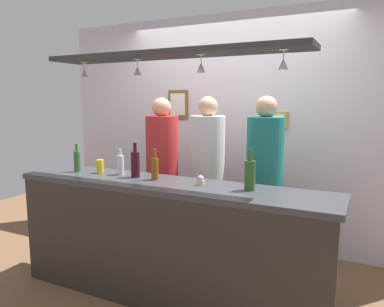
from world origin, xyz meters
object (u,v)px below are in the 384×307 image
(person_left_red_shirt, at_px, (162,161))
(drink_can, at_px, (100,166))
(picture_frame_caricature, at_px, (178,104))
(bottle_soda_clear, at_px, (120,164))
(bottle_beer_green_import, at_px, (77,161))
(picture_frame_lower_pair, at_px, (274,120))
(bottle_champagne_green, at_px, (250,174))
(bottle_wine_dark_red, at_px, (135,164))
(person_right_teal_shirt, at_px, (265,169))
(person_middle_white_patterned_shirt, at_px, (208,164))
(bottle_beer_amber_tall, at_px, (155,168))
(cupcake, at_px, (201,181))

(person_left_red_shirt, bearing_deg, drink_can, -107.66)
(picture_frame_caricature, bearing_deg, bottle_soda_clear, -84.35)
(bottle_beer_green_import, distance_m, picture_frame_lower_pair, 2.05)
(bottle_champagne_green, height_order, picture_frame_caricature, picture_frame_caricature)
(person_left_red_shirt, height_order, bottle_wine_dark_red, person_left_red_shirt)
(drink_can, relative_size, picture_frame_lower_pair, 0.41)
(person_right_teal_shirt, bearing_deg, person_middle_white_patterned_shirt, -180.00)
(bottle_soda_clear, xyz_separation_m, bottle_wine_dark_red, (0.19, -0.03, 0.03))
(bottle_beer_amber_tall, bearing_deg, person_left_red_shirt, 116.93)
(bottle_beer_amber_tall, bearing_deg, person_middle_white_patterned_shirt, 77.86)
(person_right_teal_shirt, relative_size, bottle_beer_green_import, 6.48)
(person_left_red_shirt, height_order, bottle_beer_green_import, person_left_red_shirt)
(bottle_beer_green_import, bearing_deg, picture_frame_lower_pair, 43.16)
(person_right_teal_shirt, distance_m, bottle_soda_clear, 1.31)
(cupcake, xyz_separation_m, picture_frame_lower_pair, (0.22, 1.36, 0.41))
(cupcake, relative_size, picture_frame_lower_pair, 0.26)
(bottle_beer_green_import, distance_m, picture_frame_caricature, 1.50)
(bottle_beer_amber_tall, height_order, picture_frame_caricature, picture_frame_caricature)
(bottle_champagne_green, xyz_separation_m, cupcake, (-0.39, -0.02, -0.08))
(picture_frame_lower_pair, bearing_deg, bottle_champagne_green, -82.79)
(bottle_champagne_green, height_order, bottle_wine_dark_red, same)
(person_left_red_shirt, relative_size, drink_can, 13.70)
(picture_frame_caricature, bearing_deg, person_right_teal_shirt, -26.62)
(person_middle_white_patterned_shirt, bearing_deg, bottle_champagne_green, -47.47)
(person_middle_white_patterned_shirt, relative_size, bottle_champagne_green, 5.60)
(bottle_beer_amber_tall, relative_size, bottle_wine_dark_red, 0.87)
(cupcake, relative_size, picture_frame_caricature, 0.23)
(picture_frame_lower_pair, relative_size, picture_frame_caricature, 0.88)
(bottle_wine_dark_red, xyz_separation_m, picture_frame_caricature, (-0.31, 1.35, 0.49))
(person_left_red_shirt, distance_m, drink_can, 0.75)
(bottle_champagne_green, bearing_deg, bottle_wine_dark_red, 179.78)
(bottle_soda_clear, distance_m, picture_frame_caricature, 1.41)
(bottle_soda_clear, xyz_separation_m, bottle_beer_green_import, (-0.44, -0.07, 0.01))
(drink_can, height_order, picture_frame_caricature, picture_frame_caricature)
(bottle_beer_amber_tall, height_order, cupcake, bottle_beer_amber_tall)
(person_left_red_shirt, relative_size, bottle_wine_dark_red, 5.57)
(bottle_soda_clear, height_order, picture_frame_lower_pair, picture_frame_lower_pair)
(person_middle_white_patterned_shirt, bearing_deg, bottle_wine_dark_red, -116.47)
(person_left_red_shirt, xyz_separation_m, bottle_beer_green_import, (-0.46, -0.76, 0.08))
(person_middle_white_patterned_shirt, relative_size, drink_can, 13.78)
(person_left_red_shirt, relative_size, bottle_champagne_green, 5.57)
(bottle_beer_amber_tall, bearing_deg, picture_frame_caricature, 110.93)
(person_middle_white_patterned_shirt, xyz_separation_m, bottle_beer_green_import, (-0.98, -0.76, 0.08))
(bottle_soda_clear, bearing_deg, bottle_beer_green_import, -170.69)
(bottle_wine_dark_red, height_order, picture_frame_caricature, picture_frame_caricature)
(person_left_red_shirt, height_order, bottle_champagne_green, person_left_red_shirt)
(bottle_soda_clear, relative_size, picture_frame_caricature, 0.68)
(person_right_teal_shirt, xyz_separation_m, bottle_soda_clear, (-1.12, -0.69, 0.06))
(person_middle_white_patterned_shirt, relative_size, cupcake, 21.55)
(person_left_red_shirt, xyz_separation_m, drink_can, (-0.23, -0.71, 0.04))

